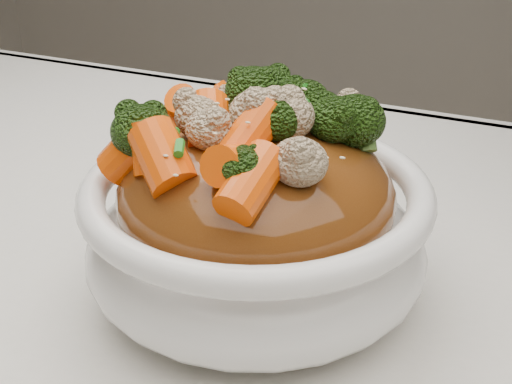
% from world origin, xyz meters
% --- Properties ---
extents(tablecloth, '(1.20, 0.80, 0.04)m').
position_xyz_m(tablecloth, '(0.00, 0.00, 0.73)').
color(tablecloth, silver).
rests_on(tablecloth, dining_table).
extents(bowl, '(0.29, 0.29, 0.09)m').
position_xyz_m(bowl, '(0.03, 0.01, 0.79)').
color(bowl, white).
rests_on(bowl, tablecloth).
extents(sauce_base, '(0.23, 0.23, 0.10)m').
position_xyz_m(sauce_base, '(0.03, 0.01, 0.82)').
color(sauce_base, '#5F3010').
rests_on(sauce_base, bowl).
extents(carrots, '(0.23, 0.23, 0.05)m').
position_xyz_m(carrots, '(0.03, 0.01, 0.89)').
color(carrots, '#FA5608').
rests_on(carrots, sauce_base).
extents(broccoli, '(0.23, 0.23, 0.05)m').
position_xyz_m(broccoli, '(0.03, 0.01, 0.89)').
color(broccoli, black).
rests_on(broccoli, sauce_base).
extents(cauliflower, '(0.23, 0.23, 0.04)m').
position_xyz_m(cauliflower, '(0.03, 0.01, 0.88)').
color(cauliflower, '#C9B089').
rests_on(cauliflower, sauce_base).
extents(scallions, '(0.17, 0.17, 0.02)m').
position_xyz_m(scallions, '(0.03, 0.01, 0.89)').
color(scallions, '#1F781B').
rests_on(scallions, sauce_base).
extents(sesame_seeds, '(0.21, 0.21, 0.01)m').
position_xyz_m(sesame_seeds, '(0.03, 0.01, 0.89)').
color(sesame_seeds, beige).
rests_on(sesame_seeds, sauce_base).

